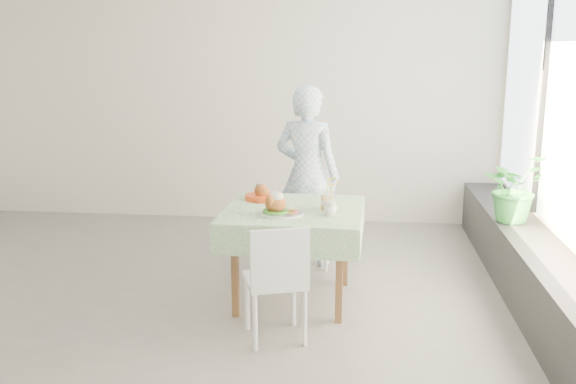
# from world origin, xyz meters

# --- Properties ---
(floor) EXTENTS (6.00, 6.00, 0.00)m
(floor) POSITION_xyz_m (0.00, 0.00, 0.00)
(floor) COLOR #63615E
(floor) RESTS_ON ground
(wall_back) EXTENTS (6.00, 0.02, 2.80)m
(wall_back) POSITION_xyz_m (0.00, 2.50, 1.40)
(wall_back) COLOR silver
(wall_back) RESTS_ON ground
(window_ledge) EXTENTS (0.40, 4.80, 0.50)m
(window_ledge) POSITION_xyz_m (2.80, 0.00, 0.25)
(window_ledge) COLOR black
(window_ledge) RESTS_ON ground
(cafe_table) EXTENTS (1.07, 1.07, 0.74)m
(cafe_table) POSITION_xyz_m (0.95, 0.06, 0.46)
(cafe_table) COLOR brown
(cafe_table) RESTS_ON ground
(chair_far) EXTENTS (0.43, 0.43, 0.86)m
(chair_far) POSITION_xyz_m (1.01, 0.94, 0.26)
(chair_far) COLOR white
(chair_far) RESTS_ON ground
(chair_near) EXTENTS (0.49, 0.49, 0.82)m
(chair_near) POSITION_xyz_m (0.90, -0.64, 0.25)
(chair_near) COLOR white
(chair_near) RESTS_ON ground
(diner) EXTENTS (0.69, 0.55, 1.64)m
(diner) POSITION_xyz_m (0.98, 0.98, 0.82)
(diner) COLOR #8CBAE0
(diner) RESTS_ON ground
(main_dish) EXTENTS (0.34, 0.34, 0.18)m
(main_dish) POSITION_xyz_m (0.86, -0.14, 0.80)
(main_dish) COLOR white
(main_dish) RESTS_ON cafe_table
(juice_cup_orange) EXTENTS (0.10, 0.10, 0.29)m
(juice_cup_orange) POSITION_xyz_m (1.21, 0.06, 0.81)
(juice_cup_orange) COLOR white
(juice_cup_orange) RESTS_ON cafe_table
(juice_cup_lemonade) EXTENTS (0.10, 0.10, 0.28)m
(juice_cup_lemonade) POSITION_xyz_m (1.24, -0.10, 0.81)
(juice_cup_lemonade) COLOR white
(juice_cup_lemonade) RESTS_ON cafe_table
(second_dish) EXTENTS (0.27, 0.27, 0.13)m
(second_dish) POSITION_xyz_m (0.66, 0.33, 0.78)
(second_dish) COLOR #C53D14
(second_dish) RESTS_ON cafe_table
(potted_plant) EXTENTS (0.70, 0.69, 0.59)m
(potted_plant) POSITION_xyz_m (2.75, 0.80, 0.80)
(potted_plant) COLOR #267336
(potted_plant) RESTS_ON window_ledge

